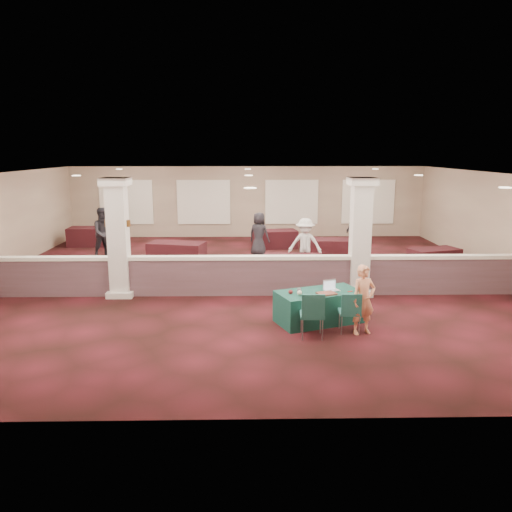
{
  "coord_description": "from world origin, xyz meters",
  "views": [
    {
      "loc": [
        -0.08,
        -14.71,
        3.9
      ],
      "look_at": [
        0.18,
        -2.0,
        1.2
      ],
      "focal_mm": 35.0,
      "sensor_mm": 36.0,
      "label": 1
    }
  ],
  "objects_px": {
    "far_table_front_left": "(177,253)",
    "far_table_front_right": "(434,258)",
    "far_table_back_left": "(92,236)",
    "woman": "(363,300)",
    "far_table_back_right": "(332,249)",
    "far_table_front_center": "(293,267)",
    "attendee_c": "(357,231)",
    "conf_chair_side": "(312,312)",
    "attendee_a": "(104,233)",
    "attendee_b": "(305,244)",
    "near_table": "(319,307)",
    "far_table_back_center": "(275,239)",
    "conf_chair_main": "(350,309)",
    "attendee_d": "(259,234)"
  },
  "relations": [
    {
      "from": "conf_chair_side",
      "to": "far_table_back_right",
      "type": "bearing_deg",
      "value": 79.89
    },
    {
      "from": "conf_chair_main",
      "to": "far_table_front_center",
      "type": "bearing_deg",
      "value": 102.3
    },
    {
      "from": "far_table_front_left",
      "to": "far_table_front_right",
      "type": "distance_m",
      "value": 8.79
    },
    {
      "from": "conf_chair_side",
      "to": "attendee_b",
      "type": "relative_size",
      "value": 0.58
    },
    {
      "from": "conf_chair_side",
      "to": "far_table_front_right",
      "type": "distance_m",
      "value": 8.06
    },
    {
      "from": "woman",
      "to": "far_table_back_left",
      "type": "xyz_separation_m",
      "value": [
        -8.93,
        10.42,
        -0.38
      ]
    },
    {
      "from": "far_table_front_right",
      "to": "far_table_back_center",
      "type": "bearing_deg",
      "value": 144.2
    },
    {
      "from": "attendee_a",
      "to": "attendee_b",
      "type": "distance_m",
      "value": 7.42
    },
    {
      "from": "far_table_front_right",
      "to": "attendee_a",
      "type": "bearing_deg",
      "value": 170.84
    },
    {
      "from": "conf_chair_main",
      "to": "woman",
      "type": "relative_size",
      "value": 0.6
    },
    {
      "from": "attendee_c",
      "to": "conf_chair_main",
      "type": "bearing_deg",
      "value": -134.41
    },
    {
      "from": "conf_chair_main",
      "to": "far_table_back_left",
      "type": "relative_size",
      "value": 0.48
    },
    {
      "from": "far_table_front_center",
      "to": "attendee_a",
      "type": "xyz_separation_m",
      "value": [
        -6.67,
        3.13,
        0.57
      ]
    },
    {
      "from": "far_table_front_right",
      "to": "attendee_c",
      "type": "bearing_deg",
      "value": 131.34
    },
    {
      "from": "conf_chair_main",
      "to": "far_table_front_right",
      "type": "relative_size",
      "value": 0.55
    },
    {
      "from": "attendee_a",
      "to": "far_table_front_left",
      "type": "bearing_deg",
      "value": -53.2
    },
    {
      "from": "woman",
      "to": "attendee_a",
      "type": "xyz_separation_m",
      "value": [
        -7.72,
        7.93,
        0.17
      ]
    },
    {
      "from": "near_table",
      "to": "far_table_back_left",
      "type": "distance_m",
      "value": 12.6
    },
    {
      "from": "far_table_front_left",
      "to": "attendee_b",
      "type": "bearing_deg",
      "value": -11.44
    },
    {
      "from": "far_table_front_left",
      "to": "far_table_front_right",
      "type": "relative_size",
      "value": 1.15
    },
    {
      "from": "far_table_front_center",
      "to": "far_table_front_left",
      "type": "bearing_deg",
      "value": 152.11
    },
    {
      "from": "far_table_back_right",
      "to": "attendee_b",
      "type": "bearing_deg",
      "value": -125.11
    },
    {
      "from": "attendee_a",
      "to": "attendee_b",
      "type": "xyz_separation_m",
      "value": [
        7.15,
        -1.96,
        -0.07
      ]
    },
    {
      "from": "attendee_b",
      "to": "far_table_back_right",
      "type": "bearing_deg",
      "value": 66.75
    },
    {
      "from": "far_table_front_center",
      "to": "far_table_back_left",
      "type": "height_order",
      "value": "far_table_back_left"
    },
    {
      "from": "conf_chair_main",
      "to": "attendee_d",
      "type": "distance_m",
      "value": 8.37
    },
    {
      "from": "far_table_back_center",
      "to": "far_table_front_right",
      "type": "bearing_deg",
      "value": -35.8
    },
    {
      "from": "conf_chair_main",
      "to": "far_table_back_right",
      "type": "relative_size",
      "value": 0.52
    },
    {
      "from": "woman",
      "to": "attendee_b",
      "type": "bearing_deg",
      "value": 77.27
    },
    {
      "from": "woman",
      "to": "far_table_front_center",
      "type": "relative_size",
      "value": 0.85
    },
    {
      "from": "attendee_a",
      "to": "attendee_d",
      "type": "xyz_separation_m",
      "value": [
        5.69,
        0.27,
        -0.11
      ]
    },
    {
      "from": "far_table_back_left",
      "to": "near_table",
      "type": "bearing_deg",
      "value": -50.06
    },
    {
      "from": "attendee_a",
      "to": "near_table",
      "type": "bearing_deg",
      "value": -78.23
    },
    {
      "from": "near_table",
      "to": "attendee_a",
      "type": "distance_m",
      "value": 9.95
    },
    {
      "from": "far_table_back_left",
      "to": "far_table_front_right",
      "type": "bearing_deg",
      "value": -18.81
    },
    {
      "from": "woman",
      "to": "far_table_back_center",
      "type": "xyz_separation_m",
      "value": [
        -1.34,
        9.8,
        -0.4
      ]
    },
    {
      "from": "near_table",
      "to": "conf_chair_side",
      "type": "xyz_separation_m",
      "value": [
        -0.29,
        -1.04,
        0.23
      ]
    },
    {
      "from": "near_table",
      "to": "far_table_back_right",
      "type": "distance_m",
      "value": 7.1
    },
    {
      "from": "far_table_back_left",
      "to": "far_table_back_right",
      "type": "relative_size",
      "value": 1.08
    },
    {
      "from": "conf_chair_side",
      "to": "far_table_front_right",
      "type": "relative_size",
      "value": 0.61
    },
    {
      "from": "conf_chair_side",
      "to": "attendee_d",
      "type": "relative_size",
      "value": 0.61
    },
    {
      "from": "far_table_front_left",
      "to": "far_table_front_right",
      "type": "bearing_deg",
      "value": -5.09
    },
    {
      "from": "far_table_front_center",
      "to": "far_table_back_right",
      "type": "height_order",
      "value": "far_table_front_center"
    },
    {
      "from": "conf_chair_main",
      "to": "attendee_b",
      "type": "bearing_deg",
      "value": 95.82
    },
    {
      "from": "near_table",
      "to": "conf_chair_main",
      "type": "distance_m",
      "value": 0.95
    },
    {
      "from": "near_table",
      "to": "attendee_b",
      "type": "bearing_deg",
      "value": 66.17
    },
    {
      "from": "woman",
      "to": "far_table_back_right",
      "type": "distance_m",
      "value": 7.74
    },
    {
      "from": "far_table_front_right",
      "to": "attendee_c",
      "type": "xyz_separation_m",
      "value": [
        -2.09,
        2.38,
        0.57
      ]
    },
    {
      "from": "far_table_front_left",
      "to": "attendee_c",
      "type": "xyz_separation_m",
      "value": [
        6.66,
        1.6,
        0.52
      ]
    },
    {
      "from": "near_table",
      "to": "far_table_front_right",
      "type": "bearing_deg",
      "value": 28.01
    }
  ]
}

